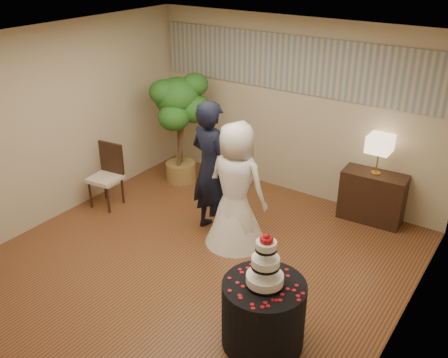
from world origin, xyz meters
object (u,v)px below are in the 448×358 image
Objects in this scene: cake_table at (263,314)px; ficus_tree at (179,128)px; wedding_cake at (266,260)px; console at (372,197)px; bride at (236,185)px; groom at (211,168)px; table_lamp at (378,155)px; side_chair at (105,177)px.

ficus_tree reaches higher than cake_table.
wedding_cake is (0.00, 0.00, 0.66)m from cake_table.
ficus_tree is (-3.18, -0.53, 0.58)m from console.
bride is 2.99× the size of wedding_cake.
bride is (0.46, -0.08, -0.09)m from groom.
ficus_tree is (-1.39, 1.02, -0.01)m from groom.
cake_table is (1.28, -1.44, -0.51)m from bride.
console is 1.57× the size of table_lamp.
wedding_cake is 3.15m from console.
groom reaches higher than table_lamp.
console is 3.28m from ficus_tree.
bride reaches higher than table_lamp.
groom is at bearing -142.10° from console.
console is 0.67m from table_lamp.
table_lamp is (0.06, 3.08, 0.68)m from cake_table.
bride is at bearing 131.46° from cake_table.
side_chair is at bearing 23.94° from groom.
ficus_tree is (-3.18, -0.53, -0.09)m from table_lamp.
groom reaches higher than cake_table.
table_lamp reaches higher than cake_table.
bride is at bearing -30.76° from ficus_tree.
bride is 2.12m from table_lamp.
side_chair is (-3.57, -1.90, -0.55)m from table_lamp.
groom reaches higher than wedding_cake.
wedding_cake is 1.01× the size of table_lamp.
table_lamp is at bearing 88.96° from wedding_cake.
ficus_tree reaches higher than side_chair.
wedding_cake is 3.08m from table_lamp.
ficus_tree reaches higher than console.
groom is 2.27× the size of cake_table.
groom is 1.87m from side_chair.
cake_table is 0.44× the size of ficus_tree.
groom is 1.95× the size of side_chair.
groom is 1.01× the size of ficus_tree.
console is at bearing -131.07° from bride.
side_chair is at bearing -105.78° from ficus_tree.
table_lamp is at bearing 21.22° from side_chair.
console is (0.06, 3.08, -0.65)m from wedding_cake.
console is at bearing 21.22° from side_chair.
wedding_cake is at bearing 0.00° from cake_table.
console is (1.33, 1.64, -0.49)m from bride.
cake_table is at bearing 151.84° from groom.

